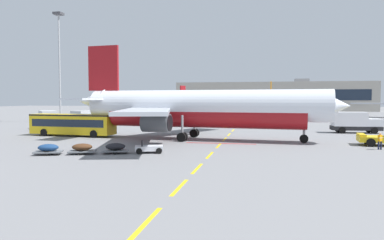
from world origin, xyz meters
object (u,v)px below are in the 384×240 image
at_px(ground_crew_worker, 380,140).
at_px(apron_light_mast_near, 59,54).
at_px(ground_power_truck, 354,122).
at_px(baggage_train, 99,148).
at_px(airliner_far_center, 197,105).
at_px(fuel_service_truck, 47,119).
at_px(airliner_far_right, 270,106).
at_px(apron_shuttle_bus, 73,123).
at_px(airliner_foreground, 200,108).
at_px(catering_truck, 83,120).

relative_size(ground_crew_worker, apron_light_mast_near, 0.07).
height_order(ground_power_truck, baggage_train, ground_power_truck).
bearing_deg(airliner_far_center, fuel_service_truck, -100.32).
xyz_separation_m(airliner_far_right, fuel_service_truck, (-37.56, -39.19, -1.62)).
bearing_deg(apron_light_mast_near, airliner_far_right, 27.03).
bearing_deg(apron_shuttle_bus, airliner_far_center, 88.03).
xyz_separation_m(airliner_foreground, catering_truck, (-21.36, 10.63, -2.30)).
distance_m(catering_truck, apron_light_mast_near, 25.18).
distance_m(airliner_foreground, ground_power_truck, 25.10).
relative_size(airliner_far_right, ground_power_truck, 4.03).
bearing_deg(airliner_far_right, catering_truck, -128.26).
distance_m(ground_power_truck, baggage_train, 38.86).
bearing_deg(fuel_service_truck, catering_truck, -0.76).
bearing_deg(ground_power_truck, airliner_far_center, 118.11).
bearing_deg(apron_light_mast_near, fuel_service_truck, -65.69).
height_order(airliner_far_right, apron_light_mast_near, apron_light_mast_near).
bearing_deg(baggage_train, ground_power_truck, 43.22).
relative_size(catering_truck, ground_power_truck, 1.04).
xyz_separation_m(airliner_far_center, ground_crew_worker, (34.39, -86.63, -2.10)).
distance_m(fuel_service_truck, apron_light_mast_near, 22.15).
distance_m(airliner_foreground, airliner_far_right, 50.83).
xyz_separation_m(apron_shuttle_bus, baggage_train, (10.78, -14.46, -1.22)).
bearing_deg(airliner_foreground, fuel_service_truck, 159.02).
height_order(baggage_train, ground_crew_worker, ground_crew_worker).
xyz_separation_m(airliner_foreground, apron_light_mast_near, (-35.30, 26.99, 10.80)).
bearing_deg(fuel_service_truck, apron_shuttle_bus, -43.78).
bearing_deg(catering_truck, airliner_foreground, -26.45).
height_order(ground_power_truck, apron_light_mast_near, apron_light_mast_near).
relative_size(airliner_far_right, ground_crew_worker, 16.76).
bearing_deg(catering_truck, airliner_far_center, 84.94).
xyz_separation_m(catering_truck, ground_power_truck, (42.58, 2.58, 0.00)).
xyz_separation_m(catering_truck, baggage_train, (14.27, -24.03, -1.11)).
bearing_deg(fuel_service_truck, airliner_far_center, 79.68).
bearing_deg(airliner_far_right, airliner_foreground, -100.91).
relative_size(airliner_far_center, baggage_train, 2.33).
xyz_separation_m(airliner_far_right, apron_shuttle_bus, (-27.49, -48.84, -1.51)).
bearing_deg(catering_truck, baggage_train, -59.29).
distance_m(airliner_far_right, fuel_service_truck, 54.31).
bearing_deg(airliner_far_center, apron_shuttle_bus, -91.97).
bearing_deg(ground_power_truck, airliner_foreground, -148.12).
bearing_deg(airliner_far_right, apron_light_mast_near, -152.97).
height_order(apron_shuttle_bus, ground_crew_worker, apron_shuttle_bus).
bearing_deg(fuel_service_truck, airliner_foreground, -20.98).
distance_m(catering_truck, baggage_train, 27.97).
bearing_deg(airliner_foreground, apron_light_mast_near, 142.59).
height_order(airliner_foreground, airliner_far_right, airliner_foreground).
bearing_deg(apron_shuttle_bus, airliner_far_right, 60.63).
bearing_deg(airliner_foreground, catering_truck, 153.55).
bearing_deg(airliner_foreground, baggage_train, -117.87).
height_order(apron_shuttle_bus, fuel_service_truck, fuel_service_truck).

